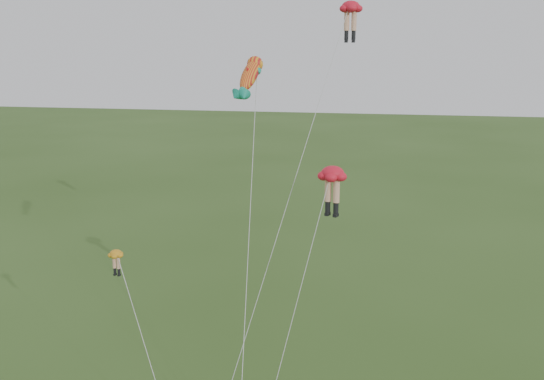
# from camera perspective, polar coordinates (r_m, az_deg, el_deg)

# --- Properties ---
(legs_kite_red_high) EXTENTS (6.10, 13.20, 21.30)m
(legs_kite_red_high) POSITION_cam_1_polar(r_m,az_deg,el_deg) (37.12, 7.22, 15.89)
(legs_kite_red_high) COLOR red
(legs_kite_red_high) RESTS_ON ground
(legs_kite_red_mid) EXTENTS (3.81, 7.41, 12.98)m
(legs_kite_red_mid) POSITION_cam_1_polar(r_m,az_deg,el_deg) (29.87, 5.62, 0.87)
(legs_kite_red_mid) COLOR red
(legs_kite_red_mid) RESTS_ON ground
(legs_kite_yellow) EXTENTS (4.04, 2.73, 9.18)m
(legs_kite_yellow) POSITION_cam_1_polar(r_m,az_deg,el_deg) (30.16, -14.03, -7.45)
(legs_kite_yellow) COLOR orange
(legs_kite_yellow) RESTS_ON ground
(fish_kite) EXTENTS (1.90, 9.62, 18.40)m
(fish_kite) POSITION_cam_1_polar(r_m,az_deg,el_deg) (31.91, -2.07, 10.62)
(fish_kite) COLOR orange
(fish_kite) RESTS_ON ground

